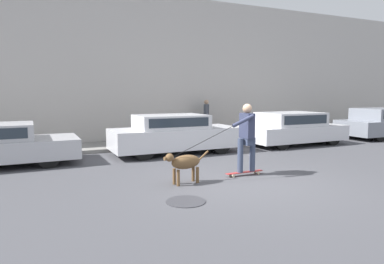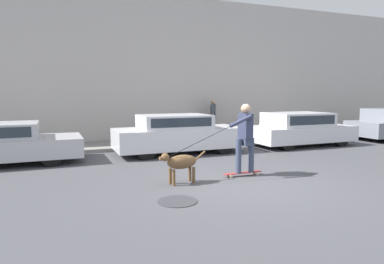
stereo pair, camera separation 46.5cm
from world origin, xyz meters
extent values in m
plane|color=#47474C|center=(0.00, 0.00, 0.00)|extent=(36.00, 36.00, 0.00)
cube|color=#B2ADA8|center=(0.00, 7.10, 2.94)|extent=(32.00, 0.30, 5.89)
cube|color=gray|center=(0.00, 5.96, 0.06)|extent=(30.00, 1.94, 0.12)
cylinder|color=black|center=(-3.96, 4.81, 0.31)|extent=(0.63, 0.22, 0.63)
cylinder|color=black|center=(-3.92, 3.26, 0.31)|extent=(0.63, 0.22, 0.63)
cylinder|color=black|center=(1.25, 4.73, 0.32)|extent=(0.64, 0.21, 0.63)
cylinder|color=black|center=(1.28, 3.31, 0.32)|extent=(0.64, 0.21, 0.63)
cylinder|color=black|center=(-1.35, 4.67, 0.32)|extent=(0.64, 0.21, 0.63)
cylinder|color=black|center=(-1.32, 3.26, 0.32)|extent=(0.64, 0.21, 0.63)
cube|color=silver|center=(-0.03, 3.99, 0.51)|extent=(4.23, 1.73, 0.65)
cube|color=silver|center=(-0.20, 3.99, 1.06)|extent=(2.27, 1.53, 0.44)
cube|color=#28333D|center=(-0.19, 3.24, 1.08)|extent=(1.97, 0.05, 0.28)
cylinder|color=black|center=(6.04, 4.82, 0.30)|extent=(0.61, 0.22, 0.60)
cylinder|color=black|center=(6.08, 3.23, 0.30)|extent=(0.61, 0.22, 0.60)
cylinder|color=black|center=(3.59, 4.76, 0.30)|extent=(0.61, 0.22, 0.60)
cylinder|color=black|center=(3.63, 3.17, 0.30)|extent=(0.61, 0.22, 0.60)
cube|color=silver|center=(4.83, 3.99, 0.46)|extent=(4.00, 1.93, 0.57)
cube|color=silver|center=(4.68, 3.99, 1.00)|extent=(2.31, 1.71, 0.50)
cube|color=#28333D|center=(4.70, 3.16, 1.02)|extent=(2.00, 0.06, 0.32)
cylinder|color=black|center=(8.68, 4.81, 0.31)|extent=(0.61, 0.21, 0.61)
cylinder|color=brown|center=(-1.45, 0.20, 0.17)|extent=(0.07, 0.07, 0.35)
cylinder|color=brown|center=(-1.48, 0.37, 0.17)|extent=(0.07, 0.07, 0.35)
cylinder|color=brown|center=(-0.96, 0.28, 0.17)|extent=(0.07, 0.07, 0.35)
cylinder|color=brown|center=(-0.99, 0.45, 0.17)|extent=(0.07, 0.07, 0.35)
ellipsoid|color=brown|center=(-1.22, 0.32, 0.48)|extent=(0.74, 0.42, 0.31)
sphere|color=brown|center=(-1.62, 0.26, 0.62)|extent=(0.18, 0.18, 0.18)
cylinder|color=brown|center=(-1.70, 0.24, 0.61)|extent=(0.11, 0.09, 0.08)
cylinder|color=brown|center=(-0.76, 0.40, 0.57)|extent=(0.29, 0.09, 0.22)
cylinder|color=beige|center=(0.00, 0.36, 0.04)|extent=(0.07, 0.03, 0.07)
cylinder|color=beige|center=(0.00, 0.51, 0.04)|extent=(0.07, 0.03, 0.07)
cylinder|color=beige|center=(0.72, 0.38, 0.04)|extent=(0.07, 0.03, 0.07)
cylinder|color=beige|center=(0.71, 0.53, 0.04)|extent=(0.07, 0.03, 0.07)
cube|color=#A82D2D|center=(0.36, 0.45, 0.08)|extent=(1.00, 0.15, 0.02)
cylinder|color=#38425B|center=(0.24, 0.44, 0.49)|extent=(0.14, 0.14, 0.82)
cylinder|color=#38425B|center=(0.58, 0.45, 0.49)|extent=(0.14, 0.14, 0.82)
cube|color=#38425B|center=(0.41, 0.45, 0.82)|extent=(0.17, 0.31, 0.16)
cube|color=#2D334C|center=(0.41, 0.45, 1.20)|extent=(0.20, 0.39, 0.59)
sphere|color=tan|center=(0.41, 0.45, 1.61)|extent=(0.22, 0.22, 0.22)
cylinder|color=#2D334C|center=(0.40, 0.68, 1.17)|extent=(0.09, 0.09, 0.57)
cylinder|color=#2D334C|center=(0.16, 0.22, 1.34)|extent=(0.56, 0.10, 0.30)
cylinder|color=black|center=(-0.86, 0.24, 0.91)|extent=(1.52, 0.05, 0.65)
cylinder|color=#3D4760|center=(2.32, 6.49, 0.53)|extent=(0.16, 0.16, 0.81)
cylinder|color=#3D4760|center=(2.24, 6.33, 0.53)|extent=(0.16, 0.16, 0.81)
cube|color=#424751|center=(2.28, 6.41, 1.22)|extent=(0.40, 0.50, 0.59)
cylinder|color=#424751|center=(2.40, 6.65, 1.24)|extent=(0.10, 0.10, 0.56)
cylinder|color=#424751|center=(2.16, 6.16, 1.24)|extent=(0.10, 0.10, 0.56)
sphere|color=tan|center=(2.28, 6.41, 1.61)|extent=(0.19, 0.19, 0.19)
cube|color=black|center=(2.40, 6.65, 0.83)|extent=(0.20, 0.26, 0.25)
cylinder|color=#38383D|center=(-1.72, -0.85, 0.01)|extent=(0.73, 0.73, 0.01)
cylinder|color=red|center=(2.65, 4.75, 0.29)|extent=(0.17, 0.17, 0.58)
sphere|color=red|center=(2.65, 4.75, 0.62)|extent=(0.18, 0.18, 0.18)
camera|label=1|loc=(-4.06, -6.41, 1.95)|focal=32.00mm
camera|label=2|loc=(-3.63, -6.59, 1.95)|focal=32.00mm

